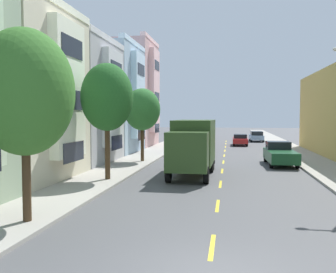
{
  "coord_description": "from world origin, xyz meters",
  "views": [
    {
      "loc": [
        0.46,
        -8.7,
        3.77
      ],
      "look_at": [
        -4.69,
        22.81,
        1.99
      ],
      "focal_mm": 40.26,
      "sensor_mm": 36.0,
      "label": 1
    }
  ],
  "objects_px": {
    "street_tree_second": "(107,98)",
    "delivery_box_truck": "(193,144)",
    "parked_wagon_sky": "(256,136)",
    "street_tree_nearest": "(25,92)",
    "parked_suv_orange": "(196,135)",
    "parked_pickup_forest": "(280,154)",
    "moving_red_sedan": "(240,139)",
    "parked_pickup_silver": "(198,134)",
    "parked_suv_navy": "(183,143)",
    "street_tree_third": "(142,110)"
  },
  "relations": [
    {
      "from": "street_tree_third",
      "to": "parked_pickup_forest",
      "type": "bearing_deg",
      "value": 2.0
    },
    {
      "from": "parked_pickup_forest",
      "to": "parked_pickup_silver",
      "type": "distance_m",
      "value": 32.09
    },
    {
      "from": "parked_suv_orange",
      "to": "parked_suv_navy",
      "type": "bearing_deg",
      "value": -89.45
    },
    {
      "from": "street_tree_nearest",
      "to": "delivery_box_truck",
      "type": "xyz_separation_m",
      "value": [
        4.6,
        11.93,
        -2.6
      ]
    },
    {
      "from": "parked_pickup_forest",
      "to": "delivery_box_truck",
      "type": "bearing_deg",
      "value": -136.27
    },
    {
      "from": "street_tree_nearest",
      "to": "parked_suv_orange",
      "type": "xyz_separation_m",
      "value": [
        2.03,
        42.79,
        -3.57
      ]
    },
    {
      "from": "street_tree_second",
      "to": "street_tree_third",
      "type": "relative_size",
      "value": 1.14
    },
    {
      "from": "moving_red_sedan",
      "to": "parked_pickup_silver",
      "type": "bearing_deg",
      "value": 116.9
    },
    {
      "from": "parked_suv_navy",
      "to": "parked_pickup_forest",
      "type": "distance_m",
      "value": 11.92
    },
    {
      "from": "street_tree_second",
      "to": "parked_pickup_forest",
      "type": "distance_m",
      "value": 14.57
    },
    {
      "from": "parked_pickup_forest",
      "to": "parked_pickup_silver",
      "type": "height_order",
      "value": "same"
    },
    {
      "from": "street_tree_nearest",
      "to": "street_tree_second",
      "type": "height_order",
      "value": "street_tree_second"
    },
    {
      "from": "parked_pickup_silver",
      "to": "moving_red_sedan",
      "type": "relative_size",
      "value": 1.19
    },
    {
      "from": "delivery_box_truck",
      "to": "moving_red_sedan",
      "type": "height_order",
      "value": "delivery_box_truck"
    },
    {
      "from": "delivery_box_truck",
      "to": "parked_wagon_sky",
      "type": "bearing_deg",
      "value": 79.18
    },
    {
      "from": "street_tree_second",
      "to": "delivery_box_truck",
      "type": "xyz_separation_m",
      "value": [
        4.6,
        3.24,
        -2.84
      ]
    },
    {
      "from": "parked_suv_orange",
      "to": "parked_suv_navy",
      "type": "distance_m",
      "value": 16.68
    },
    {
      "from": "parked_wagon_sky",
      "to": "parked_suv_navy",
      "type": "relative_size",
      "value": 0.97
    },
    {
      "from": "street_tree_second",
      "to": "moving_red_sedan",
      "type": "bearing_deg",
      "value": 73.46
    },
    {
      "from": "parked_wagon_sky",
      "to": "parked_pickup_forest",
      "type": "relative_size",
      "value": 0.88
    },
    {
      "from": "street_tree_second",
      "to": "delivery_box_truck",
      "type": "bearing_deg",
      "value": 35.13
    },
    {
      "from": "parked_wagon_sky",
      "to": "parked_suv_orange",
      "type": "height_order",
      "value": "parked_suv_orange"
    },
    {
      "from": "parked_wagon_sky",
      "to": "street_tree_nearest",
      "type": "bearing_deg",
      "value": -103.72
    },
    {
      "from": "street_tree_nearest",
      "to": "delivery_box_truck",
      "type": "distance_m",
      "value": 13.05
    },
    {
      "from": "street_tree_third",
      "to": "delivery_box_truck",
      "type": "xyz_separation_m",
      "value": [
        4.6,
        -5.45,
        -2.29
      ]
    },
    {
      "from": "street_tree_third",
      "to": "parked_pickup_forest",
      "type": "distance_m",
      "value": 11.23
    },
    {
      "from": "delivery_box_truck",
      "to": "moving_red_sedan",
      "type": "xyz_separation_m",
      "value": [
        3.6,
        24.38,
        -1.2
      ]
    },
    {
      "from": "parked_pickup_silver",
      "to": "street_tree_third",
      "type": "bearing_deg",
      "value": -93.56
    },
    {
      "from": "parked_suv_navy",
      "to": "parked_pickup_silver",
      "type": "distance_m",
      "value": 22.52
    },
    {
      "from": "delivery_box_truck",
      "to": "moving_red_sedan",
      "type": "distance_m",
      "value": 24.67
    },
    {
      "from": "parked_suv_navy",
      "to": "parked_pickup_forest",
      "type": "xyz_separation_m",
      "value": [
        8.5,
        -8.36,
        -0.16
      ]
    },
    {
      "from": "street_tree_second",
      "to": "parked_suv_navy",
      "type": "relative_size",
      "value": 1.36
    },
    {
      "from": "street_tree_nearest",
      "to": "parked_pickup_silver",
      "type": "height_order",
      "value": "street_tree_nearest"
    },
    {
      "from": "street_tree_nearest",
      "to": "parked_suv_orange",
      "type": "height_order",
      "value": "street_tree_nearest"
    },
    {
      "from": "delivery_box_truck",
      "to": "parked_suv_orange",
      "type": "xyz_separation_m",
      "value": [
        -2.57,
        30.86,
        -0.97
      ]
    },
    {
      "from": "parked_wagon_sky",
      "to": "moving_red_sedan",
      "type": "relative_size",
      "value": 1.05
    },
    {
      "from": "parked_suv_navy",
      "to": "parked_pickup_silver",
      "type": "relative_size",
      "value": 0.91
    },
    {
      "from": "street_tree_third",
      "to": "moving_red_sedan",
      "type": "bearing_deg",
      "value": 66.58
    },
    {
      "from": "parked_suv_orange",
      "to": "moving_red_sedan",
      "type": "xyz_separation_m",
      "value": [
        6.17,
        -6.48,
        -0.24
      ]
    },
    {
      "from": "street_tree_second",
      "to": "parked_wagon_sky",
      "type": "distance_m",
      "value": 37.01
    },
    {
      "from": "street_tree_second",
      "to": "delivery_box_truck",
      "type": "height_order",
      "value": "street_tree_second"
    },
    {
      "from": "street_tree_third",
      "to": "parked_wagon_sky",
      "type": "xyz_separation_m",
      "value": [
        10.71,
        26.51,
        -3.44
      ]
    },
    {
      "from": "parked_wagon_sky",
      "to": "parked_suv_orange",
      "type": "distance_m",
      "value": 8.75
    },
    {
      "from": "street_tree_nearest",
      "to": "parked_pickup_forest",
      "type": "distance_m",
      "value": 21.06
    },
    {
      "from": "street_tree_second",
      "to": "parked_suv_orange",
      "type": "height_order",
      "value": "street_tree_second"
    },
    {
      "from": "parked_wagon_sky",
      "to": "parked_suv_navy",
      "type": "xyz_separation_m",
      "value": [
        -8.52,
        -17.78,
        0.18
      ]
    },
    {
      "from": "street_tree_nearest",
      "to": "parked_wagon_sky",
      "type": "distance_m",
      "value": 45.34
    },
    {
      "from": "parked_wagon_sky",
      "to": "parked_pickup_silver",
      "type": "height_order",
      "value": "parked_pickup_silver"
    },
    {
      "from": "street_tree_nearest",
      "to": "moving_red_sedan",
      "type": "bearing_deg",
      "value": 77.27
    },
    {
      "from": "street_tree_nearest",
      "to": "parked_suv_navy",
      "type": "relative_size",
      "value": 1.36
    }
  ]
}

